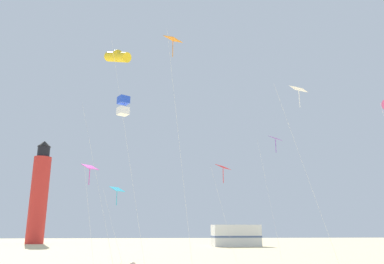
# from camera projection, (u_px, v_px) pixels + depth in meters

# --- Properties ---
(kite_diamond_scarlet) EXTENTS (1.66, 1.66, 6.83)m
(kite_diamond_scarlet) POSITION_uv_depth(u_px,v_px,m) (223.00, 170.00, 27.47)
(kite_diamond_scarlet) COLOR silver
(kite_diamond_scarlet) RESTS_ON ground
(kite_tube_gold) EXTENTS (3.44, 3.54, 14.56)m
(kite_tube_gold) POSITION_uv_depth(u_px,v_px,m) (118.00, 57.00, 25.96)
(kite_tube_gold) COLOR silver
(kite_tube_gold) RESTS_ON ground
(kite_diamond_orange) EXTENTS (1.80, 1.80, 13.65)m
(kite_diamond_orange) POSITION_uv_depth(u_px,v_px,m) (173.00, 49.00, 22.54)
(kite_diamond_orange) COLOR silver
(kite_diamond_orange) RESTS_ON ground
(kite_diamond_magenta) EXTENTS (1.30, 1.30, 6.41)m
(kite_diamond_magenta) POSITION_uv_depth(u_px,v_px,m) (90.00, 170.00, 24.89)
(kite_diamond_magenta) COLOR silver
(kite_diamond_magenta) RESTS_ON ground
(kite_box_blue) EXTENTS (2.78, 2.78, 9.88)m
(kite_box_blue) POSITION_uv_depth(u_px,v_px,m) (123.00, 106.00, 22.22)
(kite_box_blue) COLOR silver
(kite_box_blue) RESTS_ON ground
(kite_diamond_cyan) EXTENTS (1.63, 1.59, 5.26)m
(kite_diamond_cyan) POSITION_uv_depth(u_px,v_px,m) (117.00, 191.00, 27.69)
(kite_diamond_cyan) COLOR silver
(kite_diamond_cyan) RESTS_ON ground
(kite_diamond_white) EXTENTS (2.58, 2.45, 10.68)m
(kite_diamond_white) POSITION_uv_depth(u_px,v_px,m) (299.00, 96.00, 22.56)
(kite_diamond_white) COLOR silver
(kite_diamond_white) RESTS_ON ground
(kite_diamond_violet) EXTENTS (1.98, 1.98, 9.61)m
(kite_diamond_violet) POSITION_uv_depth(u_px,v_px,m) (275.00, 143.00, 30.38)
(kite_diamond_violet) COLOR silver
(kite_diamond_violet) RESTS_ON ground
(lighthouse_distant) EXTENTS (2.80, 2.80, 16.80)m
(lighthouse_distant) POSITION_uv_depth(u_px,v_px,m) (39.00, 194.00, 60.81)
(lighthouse_distant) COLOR red
(lighthouse_distant) RESTS_ON ground
(rv_van_white) EXTENTS (6.61, 2.87, 2.80)m
(rv_van_white) POSITION_uv_depth(u_px,v_px,m) (236.00, 236.00, 49.38)
(rv_van_white) COLOR white
(rv_van_white) RESTS_ON ground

